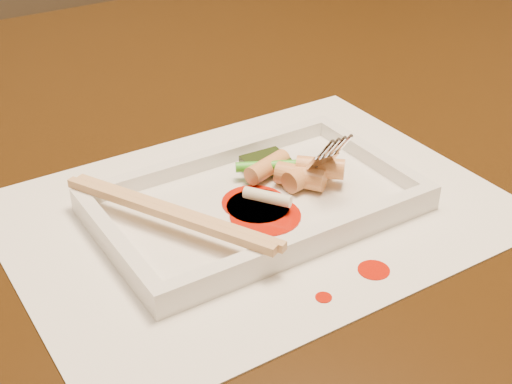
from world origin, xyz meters
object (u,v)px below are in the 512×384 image
plate_base (256,206)px  fork (315,94)px  table (151,224)px  placemat (256,211)px  chopstick_a (165,214)px

plate_base → fork: 0.11m
plate_base → table: bearing=98.4°
placemat → chopstick_a: 0.09m
placemat → fork: size_ratio=2.86×
placemat → plate_base: size_ratio=1.54×
fork → chopstick_a: bearing=-173.2°
plate_base → fork: size_ratio=1.86×
table → fork: bearing=-57.9°
placemat → fork: 0.11m
fork → table: bearing=122.1°
table → placemat: (0.03, -0.17, 0.10)m
table → plate_base: 0.20m
table → fork: size_ratio=10.00×
placemat → plate_base: bearing=0.0°
placemat → chopstick_a: bearing=-180.0°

